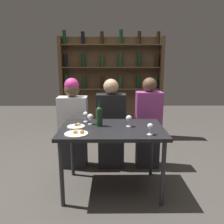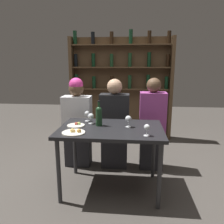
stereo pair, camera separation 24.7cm
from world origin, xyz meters
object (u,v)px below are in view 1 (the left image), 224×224
at_px(wine_glass_3, 150,127).
at_px(food_plate_1, 76,126).
at_px(wine_bottle, 99,115).
at_px(seated_person_right, 148,126).
at_px(wine_glass_0, 86,115).
at_px(wine_glass_1, 129,119).
at_px(seated_person_left, 73,125).
at_px(seated_person_center, 111,127).
at_px(food_plate_0, 77,133).
at_px(wine_glass_2, 90,117).

relative_size(wine_glass_3, food_plate_1, 0.60).
height_order(wine_bottle, seated_person_right, seated_person_right).
height_order(wine_glass_0, wine_glass_3, wine_glass_0).
bearing_deg(food_plate_1, seated_person_right, 31.58).
relative_size(wine_glass_1, seated_person_left, 0.10).
bearing_deg(food_plate_1, seated_person_center, 54.95).
bearing_deg(food_plate_0, seated_person_center, 66.83).
bearing_deg(seated_person_right, seated_person_left, 180.00).
bearing_deg(seated_person_left, food_plate_1, -76.60).
bearing_deg(wine_glass_1, seated_person_center, 110.12).
bearing_deg(wine_glass_3, food_plate_0, 178.86).
xyz_separation_m(food_plate_1, seated_person_center, (0.39, 0.55, -0.17)).
distance_m(wine_glass_2, seated_person_right, 0.90).
height_order(wine_glass_1, food_plate_1, wine_glass_1).
distance_m(wine_glass_0, wine_glass_3, 0.84).
height_order(wine_glass_2, food_plate_1, wine_glass_2).
relative_size(wine_bottle, wine_glass_0, 2.29).
bearing_deg(wine_glass_0, seated_person_right, 22.23).
distance_m(wine_glass_0, food_plate_0, 0.48).
relative_size(wine_bottle, seated_person_left, 0.23).
height_order(food_plate_0, seated_person_left, seated_person_left).
bearing_deg(food_plate_1, wine_glass_3, -19.34).
distance_m(wine_glass_3, seated_person_right, 0.86).
bearing_deg(wine_glass_3, seated_person_right, 81.23).
distance_m(seated_person_left, seated_person_center, 0.52).
distance_m(wine_glass_0, seated_person_center, 0.52).
xyz_separation_m(wine_glass_2, seated_person_left, (-0.28, 0.44, -0.22)).
bearing_deg(wine_bottle, food_plate_0, -125.98).
bearing_deg(food_plate_1, wine_bottle, 8.28).
bearing_deg(wine_glass_3, seated_person_left, 137.66).
xyz_separation_m(wine_glass_2, seated_person_center, (0.24, 0.44, -0.24)).
distance_m(wine_glass_2, seated_person_center, 0.56).
height_order(wine_glass_3, seated_person_left, seated_person_left).
distance_m(wine_glass_2, seated_person_left, 0.57).
relative_size(wine_glass_2, food_plate_0, 0.53).
relative_size(wine_glass_2, seated_person_left, 0.10).
xyz_separation_m(wine_bottle, wine_glass_3, (0.52, -0.31, -0.04)).
xyz_separation_m(wine_glass_0, seated_person_center, (0.31, 0.33, -0.25)).
height_order(wine_glass_0, seated_person_center, seated_person_center).
height_order(food_plate_0, seated_person_center, seated_person_center).
bearing_deg(wine_bottle, wine_glass_3, -30.75).
distance_m(wine_bottle, seated_person_center, 0.60).
bearing_deg(wine_glass_0, wine_glass_3, -35.22).
bearing_deg(food_plate_0, wine_glass_0, 85.38).
xyz_separation_m(wine_glass_1, wine_glass_3, (0.19, -0.28, -0.01)).
height_order(wine_glass_3, seated_person_center, seated_person_center).
xyz_separation_m(food_plate_0, seated_person_center, (0.34, 0.81, -0.17)).
height_order(wine_glass_2, food_plate_0, wine_glass_2).
relative_size(food_plate_1, seated_person_center, 0.16).
bearing_deg(seated_person_left, food_plate_0, -77.93).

